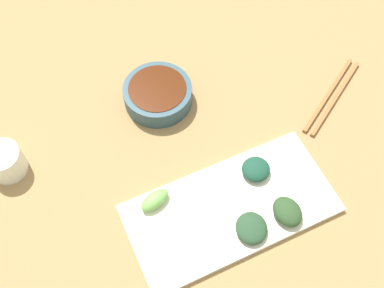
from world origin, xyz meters
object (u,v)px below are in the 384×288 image
sauce_bowl (158,94)px  serving_plate (231,208)px  chopsticks (332,96)px  tea_cup (5,162)px

sauce_bowl → serving_plate: sauce_bowl is taller
serving_plate → chopsticks: size_ratio=1.86×
sauce_bowl → tea_cup: tea_cup is taller
chopsticks → tea_cup: (-0.12, -0.68, 0.03)m
serving_plate → tea_cup: bearing=-126.3°
serving_plate → sauce_bowl: bearing=-175.1°
sauce_bowl → tea_cup: size_ratio=2.01×
sauce_bowl → chopsticks: bearing=66.4°
serving_plate → tea_cup: (-0.26, -0.36, 0.02)m
chopsticks → tea_cup: tea_cup is taller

